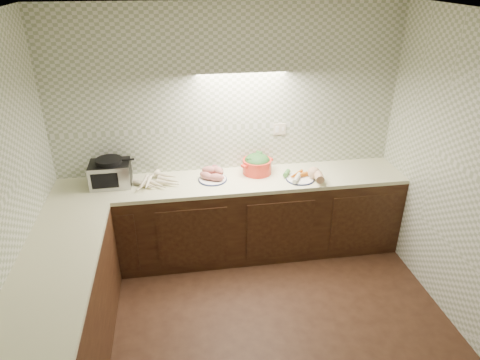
{
  "coord_description": "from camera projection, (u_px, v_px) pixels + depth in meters",
  "views": [
    {
      "loc": [
        -0.53,
        -2.4,
        2.89
      ],
      "look_at": [
        0.04,
        1.25,
        1.02
      ],
      "focal_mm": 32.0,
      "sensor_mm": 36.0,
      "label": 1
    }
  ],
  "objects": [
    {
      "name": "counter",
      "position": [
        170.0,
        271.0,
        3.8
      ],
      "size": [
        3.6,
        3.6,
        0.9
      ],
      "color": "black",
      "rests_on": "ground"
    },
    {
      "name": "toaster_oven",
      "position": [
        110.0,
        173.0,
        4.26
      ],
      "size": [
        0.4,
        0.31,
        0.28
      ],
      "rotation": [
        0.0,
        0.0,
        0.01
      ],
      "color": "black",
      "rests_on": "counter"
    },
    {
      "name": "room",
      "position": [
        264.0,
        183.0,
        2.76
      ],
      "size": [
        3.6,
        3.6,
        2.6
      ],
      "color": "black",
      "rests_on": "ground"
    },
    {
      "name": "veg_plate",
      "position": [
        306.0,
        175.0,
        4.4
      ],
      "size": [
        0.41,
        0.32,
        0.14
      ],
      "rotation": [
        0.0,
        0.0,
        -0.29
      ],
      "color": "#131A41",
      "rests_on": "counter"
    },
    {
      "name": "parsnip_pile",
      "position": [
        155.0,
        180.0,
        4.33
      ],
      "size": [
        0.48,
        0.49,
        0.08
      ],
      "color": "#EEE6BE",
      "rests_on": "counter"
    },
    {
      "name": "dutch_oven",
      "position": [
        257.0,
        164.0,
        4.51
      ],
      "size": [
        0.41,
        0.41,
        0.21
      ],
      "rotation": [
        0.0,
        0.0,
        0.44
      ],
      "color": "red",
      "rests_on": "counter"
    },
    {
      "name": "onion_bowl",
      "position": [
        216.0,
        171.0,
        4.5
      ],
      "size": [
        0.15,
        0.15,
        0.11
      ],
      "color": "black",
      "rests_on": "counter"
    },
    {
      "name": "sweet_potato_plate",
      "position": [
        213.0,
        175.0,
        4.39
      ],
      "size": [
        0.31,
        0.3,
        0.13
      ],
      "rotation": [
        0.0,
        0.0,
        -0.43
      ],
      "color": "#131A41",
      "rests_on": "counter"
    }
  ]
}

